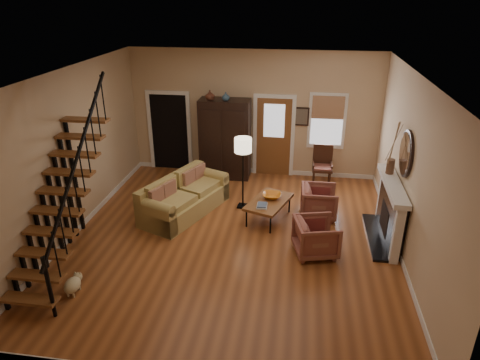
# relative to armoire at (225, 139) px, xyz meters

# --- Properties ---
(room) EXTENTS (7.00, 7.33, 3.30)m
(room) POSITION_rel_armoire_xyz_m (0.29, -1.39, 0.46)
(room) COLOR brown
(room) RESTS_ON ground
(staircase) EXTENTS (0.94, 2.80, 3.20)m
(staircase) POSITION_rel_armoire_xyz_m (-2.08, -4.45, 0.55)
(staircase) COLOR brown
(staircase) RESTS_ON ground
(fireplace) EXTENTS (0.33, 1.95, 2.30)m
(fireplace) POSITION_rel_armoire_xyz_m (3.83, -2.65, -0.31)
(fireplace) COLOR black
(fireplace) RESTS_ON ground
(armoire) EXTENTS (1.30, 0.60, 2.10)m
(armoire) POSITION_rel_armoire_xyz_m (0.00, 0.00, 0.00)
(armoire) COLOR black
(armoire) RESTS_ON ground
(vase_a) EXTENTS (0.24, 0.24, 0.25)m
(vase_a) POSITION_rel_armoire_xyz_m (-0.35, -0.10, 1.17)
(vase_a) COLOR #4C2619
(vase_a) RESTS_ON armoire
(vase_b) EXTENTS (0.20, 0.20, 0.21)m
(vase_b) POSITION_rel_armoire_xyz_m (0.05, -0.10, 1.16)
(vase_b) COLOR #334C60
(vase_b) RESTS_ON armoire
(sofa) EXTENTS (1.73, 2.40, 0.82)m
(sofa) POSITION_rel_armoire_xyz_m (-0.54, -2.18, -0.64)
(sofa) COLOR tan
(sofa) RESTS_ON ground
(coffee_table) EXTENTS (1.06, 1.36, 0.46)m
(coffee_table) POSITION_rel_armoire_xyz_m (1.36, -2.22, -0.82)
(coffee_table) COLOR brown
(coffee_table) RESTS_ON ground
(bowl) EXTENTS (0.41, 0.41, 0.10)m
(bowl) POSITION_rel_armoire_xyz_m (1.41, -2.07, -0.54)
(bowl) COLOR orange
(bowl) RESTS_ON coffee_table
(books) EXTENTS (0.22, 0.30, 0.06)m
(books) POSITION_rel_armoire_xyz_m (1.24, -2.52, -0.56)
(books) COLOR beige
(books) RESTS_ON coffee_table
(armchair_left) EXTENTS (0.95, 0.93, 0.72)m
(armchair_left) POSITION_rel_armoire_xyz_m (2.36, -3.41, -0.69)
(armchair_left) COLOR maroon
(armchair_left) RESTS_ON ground
(armchair_right) EXTENTS (0.80, 0.78, 0.71)m
(armchair_right) POSITION_rel_armoire_xyz_m (2.44, -1.92, -0.69)
(armchair_right) COLOR maroon
(armchair_right) RESTS_ON ground
(floor_lamp) EXTENTS (0.43, 0.43, 1.69)m
(floor_lamp) POSITION_rel_armoire_xyz_m (0.72, -1.72, -0.21)
(floor_lamp) COLOR black
(floor_lamp) RESTS_ON ground
(side_chair) EXTENTS (0.54, 0.54, 1.02)m
(side_chair) POSITION_rel_armoire_xyz_m (2.55, -0.20, -0.54)
(side_chair) COLOR #3A1F12
(side_chair) RESTS_ON ground
(dog) EXTENTS (0.24, 0.41, 0.30)m
(dog) POSITION_rel_armoire_xyz_m (-1.65, -5.20, -0.90)
(dog) COLOR beige
(dog) RESTS_ON ground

